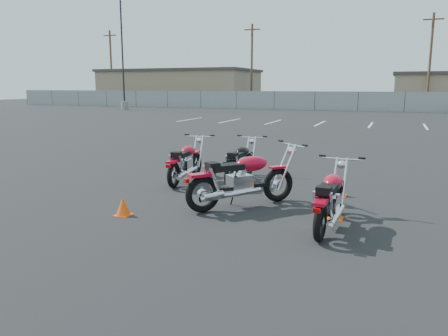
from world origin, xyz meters
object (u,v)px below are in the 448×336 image
(motorcycle_front_red, at_px, (186,162))
(motorcycle_rear_red, at_px, (330,199))
(motorcycle_second_black, at_px, (240,163))
(motorcycle_third_red, at_px, (242,179))

(motorcycle_front_red, bearing_deg, motorcycle_rear_red, -31.36)
(motorcycle_front_red, xyz_separation_m, motorcycle_second_black, (1.24, 0.47, -0.01))
(motorcycle_second_black, bearing_deg, motorcycle_rear_red, -47.48)
(motorcycle_second_black, bearing_deg, motorcycle_third_red, -69.70)
(motorcycle_second_black, xyz_separation_m, motorcycle_rear_red, (2.53, -2.76, 0.01))
(motorcycle_second_black, relative_size, motorcycle_rear_red, 0.98)
(motorcycle_front_red, xyz_separation_m, motorcycle_third_red, (2.01, -1.64, 0.06))
(motorcycle_third_red, bearing_deg, motorcycle_second_black, 110.30)
(motorcycle_front_red, relative_size, motorcycle_rear_red, 1.00)
(motorcycle_third_red, bearing_deg, motorcycle_front_red, 140.86)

